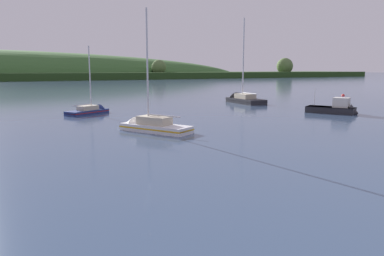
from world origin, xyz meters
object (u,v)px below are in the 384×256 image
(sailboat_outer_reach, at_px, (148,128))
(mooring_buoy_foreground, at_px, (343,96))
(sailboat_far_left, at_px, (92,112))
(fishing_boat_moored, at_px, (336,110))
(sailboat_near_mooring, at_px, (242,101))

(sailboat_outer_reach, relative_size, mooring_buoy_foreground, 14.92)
(sailboat_far_left, height_order, fishing_boat_moored, sailboat_far_left)
(sailboat_outer_reach, distance_m, fishing_boat_moored, 27.89)
(sailboat_far_left, height_order, sailboat_outer_reach, sailboat_outer_reach)
(sailboat_near_mooring, distance_m, mooring_buoy_foreground, 31.08)
(sailboat_far_left, xyz_separation_m, sailboat_outer_reach, (1.39, -17.02, 0.02))
(sailboat_far_left, relative_size, mooring_buoy_foreground, 11.78)
(sailboat_near_mooring, relative_size, sailboat_far_left, 1.62)
(sailboat_outer_reach, height_order, mooring_buoy_foreground, sailboat_outer_reach)
(sailboat_far_left, relative_size, fishing_boat_moored, 1.42)
(sailboat_near_mooring, xyz_separation_m, fishing_boat_moored, (1.49, -19.47, 0.08))
(sailboat_far_left, distance_m, sailboat_outer_reach, 17.07)
(sailboat_outer_reach, relative_size, fishing_boat_moored, 1.80)
(sailboat_near_mooring, xyz_separation_m, mooring_buoy_foreground, (30.90, 3.33, -0.34))
(sailboat_near_mooring, relative_size, sailboat_outer_reach, 1.28)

